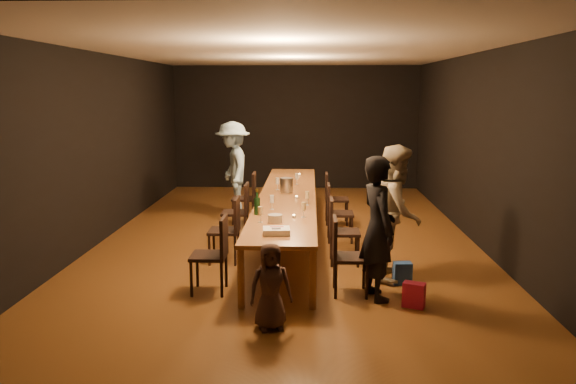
{
  "coord_description": "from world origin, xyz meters",
  "views": [
    {
      "loc": [
        0.36,
        -8.84,
        2.41
      ],
      "look_at": [
        0.05,
        -1.1,
        1.0
      ],
      "focal_mm": 35.0,
      "sensor_mm": 36.0,
      "label": 1
    }
  ],
  "objects_px": {
    "birthday_cake": "(276,231)",
    "man_blue": "(233,168)",
    "chair_left_0": "(209,255)",
    "woman_birthday": "(378,228)",
    "chair_left_2": "(235,212)",
    "ice_bucket": "(286,185)",
    "chair_right_1": "(345,231)",
    "child": "(271,286)",
    "table": "(287,198)",
    "woman_tan": "(396,212)",
    "chair_right_2": "(340,213)",
    "champagne_bottle": "(257,202)",
    "chair_left_3": "(244,198)",
    "chair_left_1": "(224,230)",
    "chair_right_3": "(337,199)",
    "plate_stack": "(275,219)",
    "chair_right_0": "(351,256)"
  },
  "relations": [
    {
      "from": "chair_right_0",
      "to": "woman_tan",
      "type": "bearing_deg",
      "value": 136.24
    },
    {
      "from": "man_blue",
      "to": "champagne_bottle",
      "type": "xyz_separation_m",
      "value": [
        0.8,
        -3.43,
        0.02
      ]
    },
    {
      "from": "chair_right_0",
      "to": "chair_left_3",
      "type": "relative_size",
      "value": 1.0
    },
    {
      "from": "chair_left_2",
      "to": "chair_left_0",
      "type": "bearing_deg",
      "value": -180.0
    },
    {
      "from": "table",
      "to": "man_blue",
      "type": "height_order",
      "value": "man_blue"
    },
    {
      "from": "plate_stack",
      "to": "chair_left_2",
      "type": "bearing_deg",
      "value": 112.03
    },
    {
      "from": "table",
      "to": "woman_birthday",
      "type": "distance_m",
      "value": 2.77
    },
    {
      "from": "chair_left_2",
      "to": "ice_bucket",
      "type": "bearing_deg",
      "value": -72.34
    },
    {
      "from": "chair_left_0",
      "to": "chair_left_3",
      "type": "bearing_deg",
      "value": 0.0
    },
    {
      "from": "chair_right_2",
      "to": "chair_left_1",
      "type": "height_order",
      "value": "same"
    },
    {
      "from": "chair_right_3",
      "to": "plate_stack",
      "type": "relative_size",
      "value": 5.01
    },
    {
      "from": "birthday_cake",
      "to": "man_blue",
      "type": "bearing_deg",
      "value": 98.86
    },
    {
      "from": "woman_birthday",
      "to": "champagne_bottle",
      "type": "relative_size",
      "value": 4.78
    },
    {
      "from": "chair_left_0",
      "to": "woman_birthday",
      "type": "xyz_separation_m",
      "value": [
        2.0,
        -0.12,
        0.38
      ]
    },
    {
      "from": "chair_right_1",
      "to": "chair_left_3",
      "type": "distance_m",
      "value": 2.94
    },
    {
      "from": "table",
      "to": "woman_tan",
      "type": "height_order",
      "value": "woman_tan"
    },
    {
      "from": "champagne_bottle",
      "to": "ice_bucket",
      "type": "relative_size",
      "value": 1.48
    },
    {
      "from": "table",
      "to": "chair_left_2",
      "type": "relative_size",
      "value": 6.45
    },
    {
      "from": "chair_right_2",
      "to": "chair_left_2",
      "type": "relative_size",
      "value": 1.0
    },
    {
      "from": "woman_birthday",
      "to": "birthday_cake",
      "type": "height_order",
      "value": "woman_birthday"
    },
    {
      "from": "chair_left_2",
      "to": "chair_right_0",
      "type": "bearing_deg",
      "value": -144.69
    },
    {
      "from": "chair_right_1",
      "to": "ice_bucket",
      "type": "bearing_deg",
      "value": -149.04
    },
    {
      "from": "chair_right_2",
      "to": "child",
      "type": "xyz_separation_m",
      "value": [
        -0.88,
        -3.43,
        -0.02
      ]
    },
    {
      "from": "child",
      "to": "chair_right_2",
      "type": "bearing_deg",
      "value": 60.07
    },
    {
      "from": "chair_right_3",
      "to": "table",
      "type": "bearing_deg",
      "value": -35.31
    },
    {
      "from": "table",
      "to": "plate_stack",
      "type": "distance_m",
      "value": 1.91
    },
    {
      "from": "plate_stack",
      "to": "woman_tan",
      "type": "bearing_deg",
      "value": 5.8
    },
    {
      "from": "chair_right_1",
      "to": "plate_stack",
      "type": "xyz_separation_m",
      "value": [
        -0.93,
        -0.7,
        0.34
      ]
    },
    {
      "from": "woman_birthday",
      "to": "chair_left_0",
      "type": "bearing_deg",
      "value": 71.61
    },
    {
      "from": "chair_left_2",
      "to": "woman_birthday",
      "type": "height_order",
      "value": "woman_birthday"
    },
    {
      "from": "chair_left_1",
      "to": "chair_left_3",
      "type": "relative_size",
      "value": 1.0
    },
    {
      "from": "chair_right_2",
      "to": "woman_tan",
      "type": "distance_m",
      "value": 1.9
    },
    {
      "from": "chair_right_2",
      "to": "birthday_cake",
      "type": "distance_m",
      "value": 2.65
    },
    {
      "from": "chair_right_3",
      "to": "chair_left_1",
      "type": "xyz_separation_m",
      "value": [
        -1.7,
        -2.4,
        0.0
      ]
    },
    {
      "from": "chair_right_0",
      "to": "birthday_cake",
      "type": "relative_size",
      "value": 2.78
    },
    {
      "from": "table",
      "to": "chair_right_2",
      "type": "xyz_separation_m",
      "value": [
        0.85,
        0.0,
        -0.24
      ]
    },
    {
      "from": "chair_left_1",
      "to": "woman_tan",
      "type": "height_order",
      "value": "woman_tan"
    },
    {
      "from": "chair_right_3",
      "to": "ice_bucket",
      "type": "bearing_deg",
      "value": -43.08
    },
    {
      "from": "woman_tan",
      "to": "birthday_cake",
      "type": "bearing_deg",
      "value": 131.53
    },
    {
      "from": "woman_tan",
      "to": "birthday_cake",
      "type": "height_order",
      "value": "woman_tan"
    },
    {
      "from": "table",
      "to": "man_blue",
      "type": "distance_m",
      "value": 2.31
    },
    {
      "from": "chair_left_0",
      "to": "woman_birthday",
      "type": "distance_m",
      "value": 2.04
    },
    {
      "from": "chair_left_0",
      "to": "chair_left_3",
      "type": "relative_size",
      "value": 1.0
    },
    {
      "from": "woman_birthday",
      "to": "woman_tan",
      "type": "relative_size",
      "value": 0.97
    },
    {
      "from": "chair_right_1",
      "to": "chair_left_0",
      "type": "height_order",
      "value": "same"
    },
    {
      "from": "chair_right_1",
      "to": "chair_left_0",
      "type": "bearing_deg",
      "value": -54.78
    },
    {
      "from": "plate_stack",
      "to": "chair_left_1",
      "type": "bearing_deg",
      "value": 137.58
    },
    {
      "from": "chair_left_3",
      "to": "chair_right_1",
      "type": "bearing_deg",
      "value": -144.69
    },
    {
      "from": "table",
      "to": "ice_bucket",
      "type": "height_order",
      "value": "ice_bucket"
    },
    {
      "from": "child",
      "to": "table",
      "type": "bearing_deg",
      "value": 73.97
    }
  ]
}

